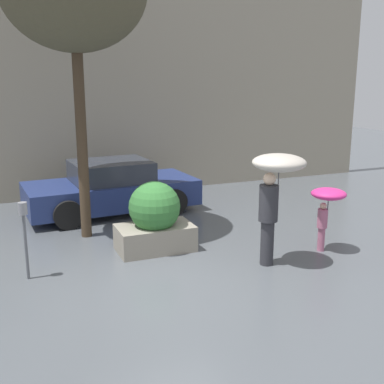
# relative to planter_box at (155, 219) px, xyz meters

# --- Properties ---
(ground_plane) EXTENTS (40.00, 40.00, 0.00)m
(ground_plane) POSITION_rel_planter_box_xyz_m (-0.35, -1.50, -0.62)
(ground_plane) COLOR #51565B
(building_facade) EXTENTS (18.00, 0.30, 6.00)m
(building_facade) POSITION_rel_planter_box_xyz_m (-0.35, 5.00, 2.38)
(building_facade) COLOR #9E937F
(building_facade) RESTS_ON ground
(planter_box) EXTENTS (1.44, 0.97, 1.34)m
(planter_box) POSITION_rel_planter_box_xyz_m (0.00, 0.00, 0.00)
(planter_box) COLOR gray
(planter_box) RESTS_ON ground
(person_adult) EXTENTS (0.91, 0.91, 1.98)m
(person_adult) POSITION_rel_planter_box_xyz_m (1.68, -1.50, 0.90)
(person_adult) COLOR #2D2D33
(person_adult) RESTS_ON ground
(person_child) EXTENTS (0.65, 0.65, 1.23)m
(person_child) POSITION_rel_planter_box_xyz_m (2.96, -1.28, 0.38)
(person_child) COLOR #B76684
(person_child) RESTS_ON ground
(parked_car_near) EXTENTS (4.15, 2.21, 1.27)m
(parked_car_near) POSITION_rel_planter_box_xyz_m (-0.16, 2.93, -0.02)
(parked_car_near) COLOR navy
(parked_car_near) RESTS_ON ground
(parking_meter) EXTENTS (0.14, 0.14, 1.30)m
(parking_meter) POSITION_rel_planter_box_xyz_m (-2.35, -0.51, 0.32)
(parking_meter) COLOR #595B60
(parking_meter) RESTS_ON ground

